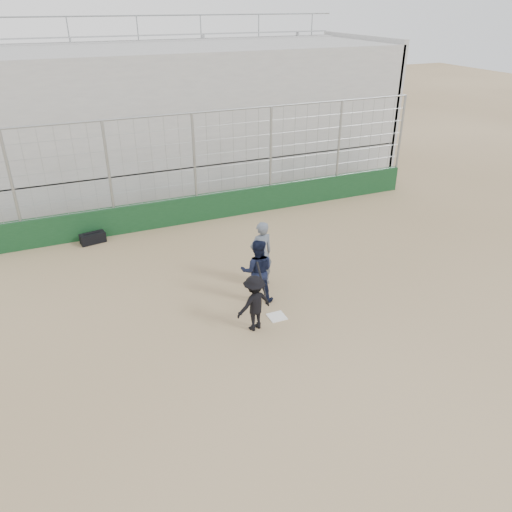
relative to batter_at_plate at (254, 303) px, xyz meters
name	(u,v)px	position (x,y,z in m)	size (l,w,h in m)	color
ground	(277,317)	(0.74, 0.21, -0.75)	(90.00, 90.00, 0.00)	olive
home_plate	(277,317)	(0.74, 0.21, -0.74)	(0.44, 0.44, 0.02)	white
backstop	(197,197)	(0.74, 7.21, 0.21)	(18.10, 0.25, 4.04)	#103318
bleachers	(160,117)	(0.74, 12.16, 2.17)	(20.25, 6.70, 6.98)	#999999
batter_at_plate	(254,303)	(0.00, 0.00, 0.00)	(1.07, 0.82, 1.68)	black
catcher_crouched	(257,281)	(0.57, 1.15, -0.12)	(1.11, 1.00, 1.25)	black
umpire	(261,257)	(1.04, 1.94, 0.15)	(0.72, 0.48, 1.79)	#525B68
equipment_bag	(93,238)	(-3.15, 6.77, -0.57)	(0.88, 0.50, 0.40)	black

